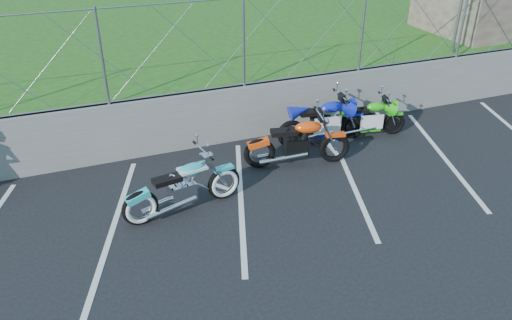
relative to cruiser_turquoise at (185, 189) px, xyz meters
name	(u,v)px	position (x,y,z in m)	size (l,w,h in m)	color
ground	(260,228)	(1.07, -1.02, -0.46)	(90.00, 90.00, 0.00)	black
retaining_wall	(203,119)	(1.07, 2.48, 0.19)	(30.00, 0.22, 1.30)	slate
grass_field	(133,21)	(1.07, 12.48, 0.19)	(30.00, 20.00, 1.30)	#215316
chain_link_fence	(199,47)	(1.07, 2.48, 1.84)	(28.00, 0.03, 2.00)	gray
parking_lines	(297,187)	(2.27, -0.02, -0.46)	(18.29, 4.31, 0.01)	silver
cruiser_turquoise	(185,189)	(0.00, 0.00, 0.00)	(2.31, 0.73, 1.16)	black
naked_orange	(299,144)	(2.69, 0.81, 0.03)	(2.29, 0.79, 1.15)	black
sportbike_green	(369,120)	(4.85, 1.48, -0.04)	(1.87, 0.66, 0.98)	black
sportbike_blue	(324,123)	(3.69, 1.58, 0.03)	(2.20, 0.78, 1.14)	black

